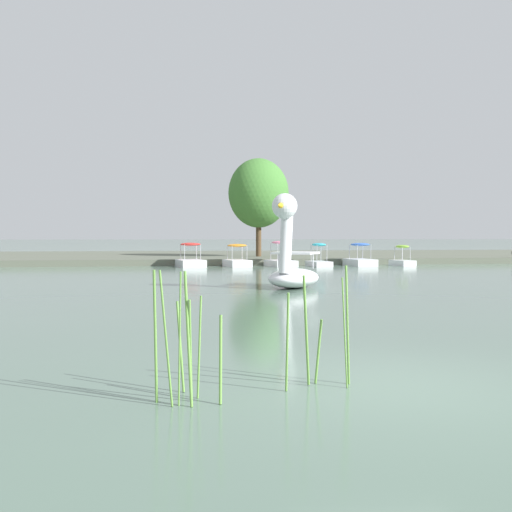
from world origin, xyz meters
The scene contains 11 objects.
ground_plane centered at (0.00, 0.00, 0.00)m, with size 542.82×542.82×0.00m, color #567060.
shore_bank_far centered at (0.00, 41.18, 0.21)m, with size 156.89×20.96×0.41m, color #5B6051.
swan_boat centered at (1.44, 14.17, 0.99)m, with size 2.97×3.46×3.48m.
pedal_boat_red centered at (-1.89, 29.62, 0.44)m, with size 1.93×2.61×1.51m.
pedal_boat_orange centered at (1.02, 29.55, 0.43)m, with size 1.75×2.31×1.43m.
pedal_boat_pink centered at (3.80, 29.52, 0.46)m, with size 1.91×2.60×1.61m.
pedal_boat_cyan centered at (6.20, 29.15, 0.43)m, with size 1.40×2.13×1.47m.
pedal_boat_blue centered at (9.01, 29.48, 0.44)m, with size 1.72×2.54×1.47m.
pedal_boat_lime centered at (11.70, 29.08, 0.41)m, with size 1.26×1.97×1.34m.
tree_sapling_by_fence centered at (3.24, 35.59, 5.04)m, with size 6.12×6.32×7.18m.
reed_clump_foreground centered at (-2.09, -0.27, 0.69)m, with size 2.56×0.96×1.59m.
Camera 1 is at (-2.86, -7.43, 1.98)m, focal length 41.51 mm.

